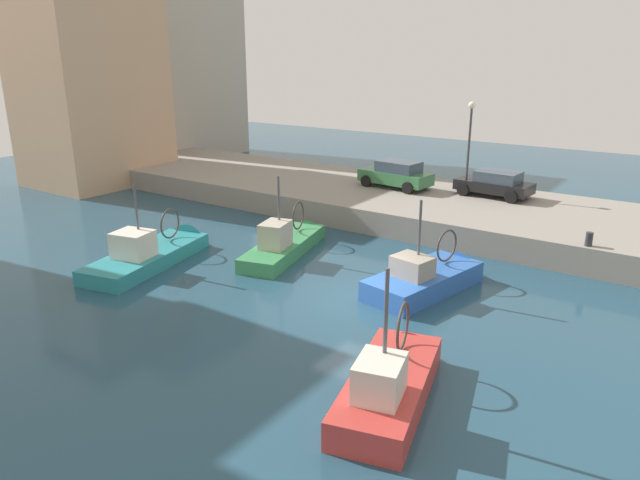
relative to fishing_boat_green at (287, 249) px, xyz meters
The scene contains 12 objects.
water_surface 6.12m from the fishing_boat_green, 117.45° to the right, with size 80.00×80.00×0.00m, color navy.
quay_wall 10.25m from the fishing_boat_green, 32.03° to the right, with size 9.00×56.00×1.20m, color gray.
fishing_boat_green is the anchor object (origin of this frame).
fishing_boat_teal 5.69m from the fishing_boat_green, 137.43° to the left, with size 7.15×3.45×4.45m.
fishing_boat_blue 6.95m from the fishing_boat_green, 92.25° to the right, with size 5.98×3.06×4.44m.
fishing_boat_red 11.87m from the fishing_boat_green, 129.18° to the right, with size 5.97×3.08×4.64m.
parked_car_green 9.61m from the fishing_boat_green, ahead, with size 2.25×4.19×1.51m.
parked_car_black 12.05m from the fishing_boat_green, 28.13° to the right, with size 2.18×3.96×1.35m.
mooring_bollard_mid 12.37m from the fishing_boat_green, 68.38° to the right, with size 0.28×0.28×0.55m, color #2D2D33.
quay_streetlamp 11.81m from the fishing_boat_green, 22.26° to the right, with size 0.36×0.36×4.83m.
waterfront_building_west_mid 28.99m from the fishing_boat_green, 57.90° to the left, with size 10.69×7.87×18.04m.
waterfront_building_east_mid 20.84m from the fishing_boat_green, 77.26° to the left, with size 8.22×7.01×12.66m.
Camera 1 is at (-16.56, -9.77, 8.47)m, focal length 32.94 mm.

